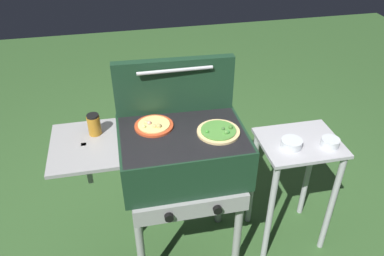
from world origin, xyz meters
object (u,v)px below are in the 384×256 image
(topping_bowl_near, at_px, (330,143))
(grill, at_px, (180,156))
(pizza_cheese, at_px, (154,125))
(topping_bowl_far, at_px, (291,144))
(sauce_jar, at_px, (94,124))
(pizza_veggie, at_px, (219,131))
(prep_table, at_px, (295,171))

(topping_bowl_near, bearing_deg, grill, 175.33)
(pizza_cheese, xyz_separation_m, topping_bowl_far, (0.72, -0.11, -0.14))
(sauce_jar, bearing_deg, topping_bowl_far, -6.55)
(grill, bearing_deg, sauce_jar, 168.41)
(pizza_cheese, bearing_deg, pizza_veggie, -20.83)
(prep_table, height_order, topping_bowl_far, topping_bowl_far)
(pizza_cheese, xyz_separation_m, prep_table, (0.79, -0.08, -0.38))
(grill, height_order, topping_bowl_near, grill)
(pizza_veggie, relative_size, topping_bowl_near, 2.17)
(grill, bearing_deg, topping_bowl_near, -4.67)
(topping_bowl_near, bearing_deg, topping_bowl_far, 170.67)
(pizza_cheese, relative_size, topping_bowl_far, 1.73)
(topping_bowl_far, bearing_deg, grill, 176.95)
(sauce_jar, bearing_deg, pizza_veggie, -11.27)
(topping_bowl_far, bearing_deg, pizza_cheese, 170.99)
(grill, height_order, topping_bowl_far, grill)
(pizza_veggie, height_order, prep_table, pizza_veggie)
(pizza_veggie, relative_size, prep_table, 0.29)
(grill, relative_size, pizza_cheese, 4.85)
(prep_table, distance_m, topping_bowl_near, 0.28)
(topping_bowl_far, bearing_deg, topping_bowl_near, -9.33)
(pizza_veggie, distance_m, sauce_jar, 0.61)
(sauce_jar, bearing_deg, prep_table, -4.20)
(grill, relative_size, topping_bowl_near, 9.69)
(grill, relative_size, topping_bowl_far, 8.41)
(pizza_cheese, distance_m, pizza_veggie, 0.33)
(grill, xyz_separation_m, prep_table, (0.67, 0.00, -0.22))
(sauce_jar, bearing_deg, pizza_cheese, -0.36)
(pizza_veggie, bearing_deg, grill, 169.42)
(grill, height_order, prep_table, grill)
(sauce_jar, xyz_separation_m, topping_bowl_near, (1.22, -0.15, -0.19))
(prep_table, relative_size, topping_bowl_far, 6.54)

